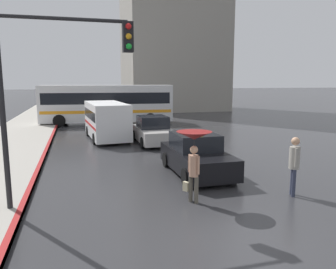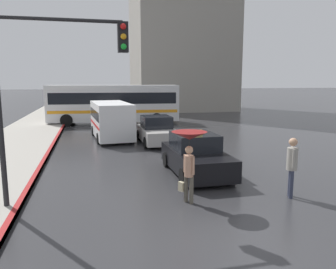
{
  "view_description": "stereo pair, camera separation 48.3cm",
  "coord_description": "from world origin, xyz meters",
  "px_view_note": "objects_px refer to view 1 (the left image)",
  "views": [
    {
      "loc": [
        -3.11,
        -5.89,
        3.51
      ],
      "look_at": [
        0.37,
        6.56,
        1.4
      ],
      "focal_mm": 35.0,
      "sensor_mm": 36.0,
      "label": 1
    },
    {
      "loc": [
        -2.65,
        -6.02,
        3.51
      ],
      "look_at": [
        0.37,
        6.56,
        1.4
      ],
      "focal_mm": 35.0,
      "sensor_mm": 36.0,
      "label": 2
    }
  ],
  "objects_px": {
    "pedestrian_with_umbrella": "(194,145)",
    "pedestrian_man": "(294,161)",
    "taxi": "(196,155)",
    "ambulance_van": "(106,119)",
    "sedan_red": "(153,131)",
    "city_bus": "(107,103)",
    "traffic_light": "(58,72)"
  },
  "relations": [
    {
      "from": "city_bus",
      "to": "traffic_light",
      "type": "bearing_deg",
      "value": 176.37
    },
    {
      "from": "taxi",
      "to": "ambulance_van",
      "type": "xyz_separation_m",
      "value": [
        -2.62,
        8.63,
        0.54
      ]
    },
    {
      "from": "ambulance_van",
      "to": "pedestrian_man",
      "type": "relative_size",
      "value": 2.91
    },
    {
      "from": "taxi",
      "to": "ambulance_van",
      "type": "relative_size",
      "value": 0.77
    },
    {
      "from": "city_bus",
      "to": "sedan_red",
      "type": "bearing_deg",
      "value": -164.3
    },
    {
      "from": "sedan_red",
      "to": "ambulance_van",
      "type": "relative_size",
      "value": 0.76
    },
    {
      "from": "pedestrian_man",
      "to": "traffic_light",
      "type": "bearing_deg",
      "value": -71.66
    },
    {
      "from": "sedan_red",
      "to": "pedestrian_man",
      "type": "distance_m",
      "value": 9.96
    },
    {
      "from": "pedestrian_man",
      "to": "taxi",
      "type": "bearing_deg",
      "value": -122.79
    },
    {
      "from": "traffic_light",
      "to": "pedestrian_with_umbrella",
      "type": "bearing_deg",
      "value": -7.81
    },
    {
      "from": "sedan_red",
      "to": "traffic_light",
      "type": "height_order",
      "value": "traffic_light"
    },
    {
      "from": "taxi",
      "to": "pedestrian_man",
      "type": "xyz_separation_m",
      "value": [
        2.0,
        -3.17,
        0.41
      ]
    },
    {
      "from": "city_bus",
      "to": "traffic_light",
      "type": "height_order",
      "value": "traffic_light"
    },
    {
      "from": "city_bus",
      "to": "pedestrian_man",
      "type": "xyz_separation_m",
      "value": [
        3.9,
        -19.07,
        -0.67
      ]
    },
    {
      "from": "sedan_red",
      "to": "pedestrian_man",
      "type": "xyz_separation_m",
      "value": [
        2.18,
        -9.71,
        0.41
      ]
    },
    {
      "from": "pedestrian_with_umbrella",
      "to": "traffic_light",
      "type": "height_order",
      "value": "traffic_light"
    },
    {
      "from": "pedestrian_with_umbrella",
      "to": "traffic_light",
      "type": "bearing_deg",
      "value": 53.03
    },
    {
      "from": "taxi",
      "to": "city_bus",
      "type": "relative_size",
      "value": 0.38
    },
    {
      "from": "pedestrian_with_umbrella",
      "to": "pedestrian_man",
      "type": "height_order",
      "value": "pedestrian_with_umbrella"
    },
    {
      "from": "traffic_light",
      "to": "city_bus",
      "type": "bearing_deg",
      "value": 81.03
    },
    {
      "from": "ambulance_van",
      "to": "pedestrian_man",
      "type": "bearing_deg",
      "value": 106.72
    },
    {
      "from": "pedestrian_man",
      "to": "ambulance_van",
      "type": "bearing_deg",
      "value": -133.66
    },
    {
      "from": "pedestrian_with_umbrella",
      "to": "city_bus",
      "type": "bearing_deg",
      "value": -26.92
    },
    {
      "from": "ambulance_van",
      "to": "pedestrian_man",
      "type": "xyz_separation_m",
      "value": [
        4.62,
        -11.81,
        -0.13
      ]
    },
    {
      "from": "city_bus",
      "to": "pedestrian_man",
      "type": "height_order",
      "value": "city_bus"
    },
    {
      "from": "sedan_red",
      "to": "pedestrian_with_umbrella",
      "type": "bearing_deg",
      "value": 84.08
    },
    {
      "from": "city_bus",
      "to": "pedestrian_with_umbrella",
      "type": "relative_size",
      "value": 5.12
    },
    {
      "from": "city_bus",
      "to": "pedestrian_with_umbrella",
      "type": "distance_m",
      "value": 18.79
    },
    {
      "from": "sedan_red",
      "to": "traffic_light",
      "type": "distance_m",
      "value": 10.49
    },
    {
      "from": "sedan_red",
      "to": "city_bus",
      "type": "distance_m",
      "value": 9.58
    },
    {
      "from": "traffic_light",
      "to": "sedan_red",
      "type": "bearing_deg",
      "value": 62.75
    },
    {
      "from": "taxi",
      "to": "pedestrian_man",
      "type": "distance_m",
      "value": 3.77
    }
  ]
}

